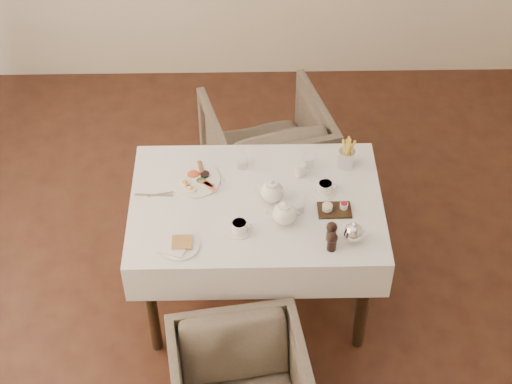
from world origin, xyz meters
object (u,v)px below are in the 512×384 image
Objects in this scene: breakfast_plate at (195,179)px; teapot_centre at (272,190)px; armchair_far at (267,149)px; table at (256,217)px.

teapot_centre is (0.39, -0.15, 0.06)m from breakfast_plate.
teapot_centre is at bearing 74.23° from armchair_far.
teapot_centre is at bearing 7.61° from table.
table is at bearing -154.35° from teapot_centre.
armchair_far is 2.77× the size of breakfast_plate.
breakfast_plate is at bearing 46.17° from armchair_far.
breakfast_plate reaches higher than table.
table is 1.76× the size of armchair_far.
table is at bearing -12.16° from breakfast_plate.
teapot_centre is (0.08, 0.01, 0.18)m from table.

